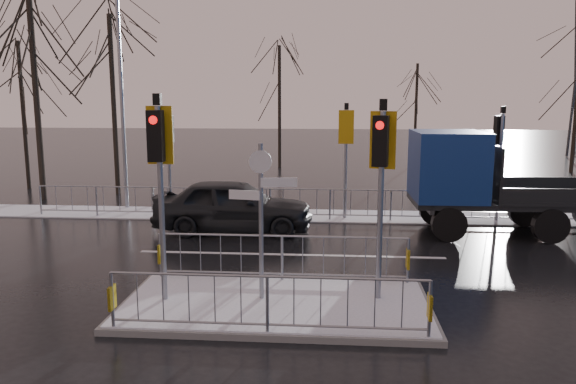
# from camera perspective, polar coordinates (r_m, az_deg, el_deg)

# --- Properties ---
(ground) EXTENTS (120.00, 120.00, 0.00)m
(ground) POSITION_cam_1_polar(r_m,az_deg,el_deg) (11.17, -1.26, -11.81)
(ground) COLOR black
(ground) RESTS_ON ground
(snow_verge) EXTENTS (30.00, 2.00, 0.04)m
(snow_verge) POSITION_cam_1_polar(r_m,az_deg,el_deg) (19.40, 1.31, -2.40)
(snow_verge) COLOR white
(snow_verge) RESTS_ON ground
(lane_markings) EXTENTS (8.00, 11.38, 0.01)m
(lane_markings) POSITION_cam_1_polar(r_m,az_deg,el_deg) (10.86, -1.44, -12.44)
(lane_markings) COLOR silver
(lane_markings) RESTS_ON ground
(traffic_island) EXTENTS (6.00, 3.04, 4.15)m
(traffic_island) POSITION_cam_1_polar(r_m,az_deg,el_deg) (11.04, -1.32, -9.90)
(traffic_island) COLOR slate
(traffic_island) RESTS_ON ground
(far_kerb_fixtures) EXTENTS (18.00, 0.65, 3.83)m
(far_kerb_fixtures) POSITION_cam_1_polar(r_m,az_deg,el_deg) (18.70, 2.13, 0.26)
(far_kerb_fixtures) COLOR gray
(far_kerb_fixtures) RESTS_ON ground
(car_far_lane) EXTENTS (4.83, 2.03, 1.63)m
(car_far_lane) POSITION_cam_1_polar(r_m,az_deg,el_deg) (17.12, -5.56, -1.37)
(car_far_lane) COLOR black
(car_far_lane) RESTS_ON ground
(flatbed_truck) EXTENTS (6.64, 2.48, 3.07)m
(flatbed_truck) POSITION_cam_1_polar(r_m,az_deg,el_deg) (17.65, 18.82, 1.18)
(flatbed_truck) COLOR black
(flatbed_truck) RESTS_ON ground
(tree_near_a) EXTENTS (4.75, 4.75, 8.97)m
(tree_near_a) POSITION_cam_1_polar(r_m,az_deg,el_deg) (24.35, -24.55, 13.64)
(tree_near_a) COLOR black
(tree_near_a) RESTS_ON ground
(tree_near_b) EXTENTS (4.00, 4.00, 7.55)m
(tree_near_b) POSITION_cam_1_polar(r_m,az_deg,el_deg) (24.59, -17.46, 11.75)
(tree_near_b) COLOR black
(tree_near_b) RESTS_ON ground
(tree_near_c) EXTENTS (3.50, 3.50, 6.61)m
(tree_near_c) POSITION_cam_1_polar(r_m,az_deg,el_deg) (27.42, -25.47, 9.67)
(tree_near_c) COLOR black
(tree_near_c) RESTS_ON ground
(tree_far_a) EXTENTS (3.75, 3.75, 7.08)m
(tree_far_a) POSITION_cam_1_polar(r_m,az_deg,el_deg) (32.49, -0.87, 11.04)
(tree_far_a) COLOR black
(tree_far_a) RESTS_ON ground
(tree_far_b) EXTENTS (3.25, 3.25, 6.14)m
(tree_far_b) POSITION_cam_1_polar(r_m,az_deg,el_deg) (34.69, 12.92, 9.65)
(tree_far_b) COLOR black
(tree_far_b) RESTS_ON ground
(street_lamp_left) EXTENTS (1.25, 0.18, 8.20)m
(street_lamp_left) POSITION_cam_1_polar(r_m,az_deg,el_deg) (21.20, -16.42, 10.42)
(street_lamp_left) COLOR gray
(street_lamp_left) RESTS_ON ground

